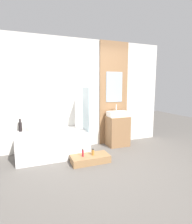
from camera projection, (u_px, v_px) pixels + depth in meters
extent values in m
plane|color=#605B56|center=(111.00, 174.00, 3.00)|extent=(12.00, 12.00, 0.00)
cube|color=silver|center=(84.00, 94.00, 4.27)|extent=(4.20, 0.06, 2.60)
cube|color=#8E6642|center=(114.00, 94.00, 4.50)|extent=(0.77, 0.03, 2.60)
cube|color=#9EB2C6|center=(114.00, 87.00, 4.46)|extent=(0.45, 0.01, 0.76)
cube|color=white|center=(53.00, 144.00, 3.74)|extent=(1.45, 0.75, 0.53)
cube|color=silver|center=(53.00, 132.00, 3.70)|extent=(1.13, 0.53, 0.01)
cube|color=silver|center=(86.00, 109.00, 3.76)|extent=(0.01, 0.45, 0.94)
cube|color=#997047|center=(90.00, 159.00, 3.46)|extent=(0.76, 0.36, 0.14)
cube|color=#8E6642|center=(117.00, 131.00, 4.42)|extent=(0.52, 0.43, 0.74)
cube|color=white|center=(118.00, 114.00, 4.36)|extent=(0.50, 0.31, 0.13)
cylinder|color=silver|center=(116.00, 108.00, 4.41)|extent=(0.02, 0.02, 0.16)
cylinder|color=black|center=(20.00, 127.00, 3.73)|extent=(0.07, 0.07, 0.19)
cylinder|color=black|center=(20.00, 121.00, 3.71)|extent=(0.04, 0.04, 0.08)
sphere|color=silver|center=(29.00, 128.00, 3.78)|extent=(0.12, 0.12, 0.12)
cylinder|color=#B21928|center=(83.00, 153.00, 3.39)|extent=(0.04, 0.04, 0.13)
cylinder|color=black|center=(83.00, 149.00, 3.38)|extent=(0.02, 0.02, 0.03)
cylinder|color=#B2752D|center=(93.00, 152.00, 3.46)|extent=(0.05, 0.05, 0.11)
cylinder|color=black|center=(93.00, 149.00, 3.45)|extent=(0.03, 0.03, 0.02)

